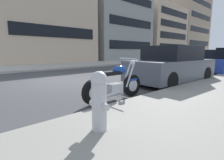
# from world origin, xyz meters

# --- Properties ---
(ground_plane) EXTENTS (260.00, 260.00, 0.00)m
(ground_plane) POSITION_xyz_m (0.00, 0.00, 0.00)
(ground_plane) COLOR #3D3D3F
(sidewalk_far_curb) EXTENTS (120.00, 5.00, 0.14)m
(sidewalk_far_curb) POSITION_xyz_m (12.00, 6.91, 0.07)
(sidewalk_far_curb) COLOR #ADA89E
(sidewalk_far_curb) RESTS_ON ground
(parking_stall_stripe) EXTENTS (0.12, 2.20, 0.01)m
(parking_stall_stripe) POSITION_xyz_m (0.00, -3.81, 0.00)
(parking_stall_stripe) COLOR silver
(parking_stall_stripe) RESTS_ON ground
(parked_motorcycle) EXTENTS (2.00, 0.62, 1.12)m
(parked_motorcycle) POSITION_xyz_m (-0.40, -4.02, 0.43)
(parked_motorcycle) COLOR black
(parked_motorcycle) RESTS_ON ground
(parked_car_at_intersection) EXTENTS (4.28, 2.06, 1.52)m
(parked_car_at_intersection) POSITION_xyz_m (3.26, -3.68, 0.71)
(parked_car_at_intersection) COLOR #4C515B
(parked_car_at_intersection) RESTS_ON ground
(parked_car_second_in_row) EXTENTS (4.62, 1.93, 1.40)m
(parked_car_second_in_row) POSITION_xyz_m (8.87, -3.83, 0.66)
(parked_car_second_in_row) COLOR navy
(parked_car_second_in_row) RESTS_ON ground
(car_opposite_curb) EXTENTS (4.73, 1.97, 1.40)m
(car_opposite_curb) POSITION_xyz_m (14.65, 3.67, 0.66)
(car_opposite_curb) COLOR beige
(car_opposite_curb) RESTS_ON ground
(fire_hydrant) EXTENTS (0.24, 0.36, 0.88)m
(fire_hydrant) POSITION_xyz_m (-2.06, -5.39, 0.61)
(fire_hydrant) COLOR #B7B7BC
(fire_hydrant) RESTS_ON sidewalk_near_curb
(townhouse_near_left) EXTENTS (10.34, 9.92, 9.95)m
(townhouse_near_left) POSITION_xyz_m (15.80, 14.14, 4.97)
(townhouse_near_left) COLOR #939993
(townhouse_near_left) RESTS_ON ground
(townhouse_behind_pole) EXTENTS (11.33, 10.88, 9.79)m
(townhouse_behind_pole) POSITION_xyz_m (27.83, 14.61, 4.89)
(townhouse_behind_pole) COLOR beige
(townhouse_behind_pole) RESTS_ON ground
(townhouse_mid_block) EXTENTS (12.92, 10.42, 14.62)m
(townhouse_mid_block) POSITION_xyz_m (40.16, 14.39, 7.31)
(townhouse_mid_block) COLOR tan
(townhouse_mid_block) RESTS_ON ground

